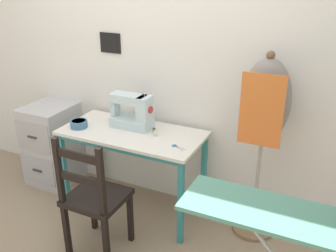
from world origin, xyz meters
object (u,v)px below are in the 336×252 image
object	(u,v)px
scissors	(176,147)
thread_spool_mid_table	(155,134)
filing_cabinet	(53,144)
wooden_chair	(94,199)
ironing_board	(313,229)
dress_form	(265,110)
sewing_machine	(134,112)
fabric_bowl	(79,124)
thread_spool_near_machine	(154,130)

from	to	relation	value
scissors	thread_spool_mid_table	bearing A→B (deg)	154.16
thread_spool_mid_table	filing_cabinet	distance (m)	1.21
wooden_chair	ironing_board	world-z (taller)	wooden_chair
wooden_chair	dress_form	size ratio (longest dim) A/B	0.65
sewing_machine	ironing_board	xyz separation A→B (m)	(1.46, -0.82, -0.07)
ironing_board	wooden_chair	bearing A→B (deg)	173.15
scissors	thread_spool_mid_table	xyz separation A→B (m)	(-0.23, 0.11, 0.02)
dress_form	wooden_chair	bearing A→B (deg)	-144.03
sewing_machine	ironing_board	world-z (taller)	sewing_machine
wooden_chair	scissors	bearing A→B (deg)	47.85
sewing_machine	fabric_bowl	bearing A→B (deg)	-154.97
fabric_bowl	scissors	xyz separation A→B (m)	(0.87, 0.01, -0.03)
fabric_bowl	ironing_board	bearing A→B (deg)	-18.48
thread_spool_near_machine	sewing_machine	bearing A→B (deg)	175.54
ironing_board	scissors	bearing A→B (deg)	147.55
sewing_machine	fabric_bowl	xyz separation A→B (m)	(-0.41, -0.19, -0.10)
scissors	dress_form	world-z (taller)	dress_form
fabric_bowl	dress_form	bearing A→B (deg)	10.19
filing_cabinet	dress_form	distance (m)	2.05
fabric_bowl	scissors	world-z (taller)	fabric_bowl
sewing_machine	filing_cabinet	world-z (taller)	sewing_machine
scissors	thread_spool_near_machine	size ratio (longest dim) A/B	3.54
sewing_machine	filing_cabinet	distance (m)	1.04
scissors	dress_form	distance (m)	0.68
fabric_bowl	filing_cabinet	bearing A→B (deg)	158.16
wooden_chair	filing_cabinet	distance (m)	1.17
thread_spool_near_machine	wooden_chair	distance (m)	0.72
fabric_bowl	thread_spool_mid_table	distance (m)	0.65
thread_spool_near_machine	filing_cabinet	xyz separation A→B (m)	(-1.11, 0.03, -0.36)
ironing_board	sewing_machine	bearing A→B (deg)	150.84
wooden_chair	filing_cabinet	bearing A→B (deg)	145.54
fabric_bowl	dress_form	distance (m)	1.48
scissors	wooden_chair	world-z (taller)	wooden_chair
scissors	dress_form	size ratio (longest dim) A/B	0.08
sewing_machine	ironing_board	size ratio (longest dim) A/B	0.27
thread_spool_mid_table	dress_form	distance (m)	0.85
dress_form	thread_spool_mid_table	bearing A→B (deg)	-170.27
thread_spool_mid_table	scissors	bearing A→B (deg)	-25.84
thread_spool_mid_table	fabric_bowl	bearing A→B (deg)	-169.23
scissors	dress_form	xyz separation A→B (m)	(0.56, 0.25, 0.30)
sewing_machine	scissors	world-z (taller)	sewing_machine
filing_cabinet	wooden_chair	bearing A→B (deg)	-34.46
sewing_machine	thread_spool_mid_table	world-z (taller)	sewing_machine
wooden_chair	ironing_board	size ratio (longest dim) A/B	0.72
thread_spool_near_machine	thread_spool_mid_table	xyz separation A→B (m)	(0.04, -0.05, 0.00)
thread_spool_near_machine	filing_cabinet	size ratio (longest dim) A/B	0.04
wooden_chair	thread_spool_mid_table	bearing A→B (deg)	71.63
sewing_machine	scissors	xyz separation A→B (m)	(0.46, -0.18, -0.13)
thread_spool_mid_table	ironing_board	world-z (taller)	ironing_board
fabric_bowl	thread_spool_near_machine	bearing A→B (deg)	16.30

